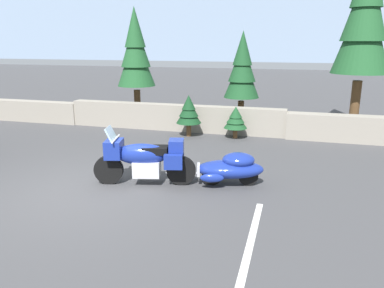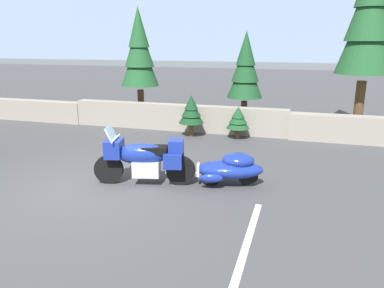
# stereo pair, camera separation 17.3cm
# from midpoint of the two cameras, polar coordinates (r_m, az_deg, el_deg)

# --- Properties ---
(ground_plane) EXTENTS (80.00, 80.00, 0.00)m
(ground_plane) POSITION_cam_midpoint_polar(r_m,az_deg,el_deg) (8.58, -16.17, -6.83)
(ground_plane) COLOR #424244
(stone_guard_wall) EXTENTS (24.00, 0.56, 0.95)m
(stone_guard_wall) POSITION_cam_midpoint_polar(r_m,az_deg,el_deg) (13.57, -1.14, 3.79)
(stone_guard_wall) COLOR gray
(stone_guard_wall) RESTS_ON ground
(distant_ridgeline) EXTENTS (240.00, 80.00, 16.00)m
(distant_ridgeline) POSITION_cam_midpoint_polar(r_m,az_deg,el_deg) (102.93, 13.78, 17.53)
(distant_ridgeline) COLOR #7F93AD
(distant_ridgeline) RESTS_ON ground
(touring_motorcycle) EXTENTS (2.28, 1.07, 1.33)m
(touring_motorcycle) POSITION_cam_midpoint_polar(r_m,az_deg,el_deg) (8.49, -7.88, -2.11)
(touring_motorcycle) COLOR black
(touring_motorcycle) RESTS_ON ground
(car_shaped_trailer) EXTENTS (2.22, 1.04, 0.76)m
(car_shaped_trailer) POSITION_cam_midpoint_polar(r_m,az_deg,el_deg) (8.45, 5.31, -3.62)
(car_shaped_trailer) COLOR black
(car_shaped_trailer) RESTS_ON ground
(pine_tree_tall) EXTENTS (1.89, 1.89, 6.43)m
(pine_tree_tall) POSITION_cam_midpoint_polar(r_m,az_deg,el_deg) (14.19, 24.53, 17.54)
(pine_tree_tall) COLOR brown
(pine_tree_tall) RESTS_ON ground
(pine_tree_secondary) EXTENTS (1.48, 1.48, 4.47)m
(pine_tree_secondary) POSITION_cam_midpoint_polar(r_m,az_deg,el_deg) (15.17, -8.93, 13.78)
(pine_tree_secondary) COLOR brown
(pine_tree_secondary) RESTS_ON ground
(pine_tree_far_right) EXTENTS (1.29, 1.29, 3.54)m
(pine_tree_far_right) POSITION_cam_midpoint_polar(r_m,az_deg,el_deg) (14.00, 7.29, 11.36)
(pine_tree_far_right) COLOR brown
(pine_tree_far_right) RESTS_ON ground
(pine_sapling_near) EXTENTS (0.78, 0.78, 1.08)m
(pine_sapling_near) POSITION_cam_midpoint_polar(r_m,az_deg,el_deg) (12.58, 6.26, 3.88)
(pine_sapling_near) COLOR brown
(pine_sapling_near) RESTS_ON ground
(pine_sapling_farther) EXTENTS (0.85, 0.85, 1.42)m
(pine_sapling_farther) POSITION_cam_midpoint_polar(r_m,az_deg,el_deg) (12.75, -0.89, 5.09)
(pine_sapling_farther) COLOR brown
(pine_sapling_farther) RESTS_ON ground
(parking_stripe_marker) EXTENTS (0.12, 3.60, 0.01)m
(parking_stripe_marker) POSITION_cam_midpoint_polar(r_m,az_deg,el_deg) (6.11, 7.77, -15.73)
(parking_stripe_marker) COLOR silver
(parking_stripe_marker) RESTS_ON ground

